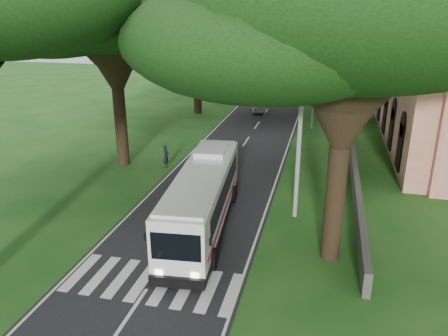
{
  "coord_description": "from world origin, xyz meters",
  "views": [
    {
      "loc": [
        6.83,
        -16.89,
        11.2
      ],
      "look_at": [
        1.09,
        7.02,
        2.2
      ],
      "focal_mm": 35.0,
      "sensor_mm": 36.0,
      "label": 1
    }
  ],
  "objects_px": {
    "distant_car_b": "(270,74)",
    "pedestrian": "(166,156)",
    "pole_mid": "(315,86)",
    "distant_car_c": "(303,75)",
    "coach_bus": "(203,197)",
    "pole_far": "(321,63)",
    "pole_near": "(299,147)",
    "distant_car_a": "(259,106)"
  },
  "relations": [
    {
      "from": "distant_car_b",
      "to": "pedestrian",
      "type": "xyz_separation_m",
      "value": [
        -1.55,
        -45.84,
        0.15
      ]
    },
    {
      "from": "pole_mid",
      "to": "coach_bus",
      "type": "relative_size",
      "value": 0.69
    },
    {
      "from": "pole_mid",
      "to": "distant_car_b",
      "type": "bearing_deg",
      "value": 104.94
    },
    {
      "from": "pole_near",
      "to": "pole_far",
      "type": "xyz_separation_m",
      "value": [
        0.0,
        40.0,
        0.0
      ]
    },
    {
      "from": "distant_car_a",
      "to": "distant_car_c",
      "type": "xyz_separation_m",
      "value": [
        3.17,
        26.87,
        -0.04
      ]
    },
    {
      "from": "pole_far",
      "to": "distant_car_c",
      "type": "distance_m",
      "value": 13.72
    },
    {
      "from": "pole_far",
      "to": "distant_car_b",
      "type": "relative_size",
      "value": 1.92
    },
    {
      "from": "pole_near",
      "to": "pole_mid",
      "type": "relative_size",
      "value": 1.0
    },
    {
      "from": "pole_near",
      "to": "distant_car_c",
      "type": "bearing_deg",
      "value": 93.39
    },
    {
      "from": "pedestrian",
      "to": "distant_car_a",
      "type": "bearing_deg",
      "value": -11.07
    },
    {
      "from": "distant_car_c",
      "to": "pole_mid",
      "type": "bearing_deg",
      "value": 88.42
    },
    {
      "from": "pedestrian",
      "to": "pole_mid",
      "type": "bearing_deg",
      "value": -36.14
    },
    {
      "from": "pole_near",
      "to": "pole_far",
      "type": "bearing_deg",
      "value": 90.0
    },
    {
      "from": "pedestrian",
      "to": "distant_car_b",
      "type": "bearing_deg",
      "value": -2.37
    },
    {
      "from": "pole_near",
      "to": "distant_car_b",
      "type": "distance_m",
      "value": 52.66
    },
    {
      "from": "pole_far",
      "to": "distant_car_c",
      "type": "relative_size",
      "value": 1.94
    },
    {
      "from": "pedestrian",
      "to": "pole_near",
      "type": "bearing_deg",
      "value": -121.3
    },
    {
      "from": "pole_far",
      "to": "distant_car_a",
      "type": "xyz_separation_m",
      "value": [
        -6.3,
        -14.0,
        -3.51
      ]
    },
    {
      "from": "coach_bus",
      "to": "distant_car_c",
      "type": "bearing_deg",
      "value": 83.09
    },
    {
      "from": "distant_car_a",
      "to": "distant_car_b",
      "type": "xyz_separation_m",
      "value": [
        -2.2,
        25.85,
        0.05
      ]
    },
    {
      "from": "pole_mid",
      "to": "pole_near",
      "type": "bearing_deg",
      "value": -90.0
    },
    {
      "from": "distant_car_a",
      "to": "pole_far",
      "type": "bearing_deg",
      "value": -123.26
    },
    {
      "from": "pole_far",
      "to": "coach_bus",
      "type": "distance_m",
      "value": 42.92
    },
    {
      "from": "pole_near",
      "to": "pole_far",
      "type": "distance_m",
      "value": 40.0
    },
    {
      "from": "coach_bus",
      "to": "distant_car_b",
      "type": "distance_m",
      "value": 54.59
    },
    {
      "from": "coach_bus",
      "to": "distant_car_b",
      "type": "bearing_deg",
      "value": 88.7
    },
    {
      "from": "distant_car_a",
      "to": "pedestrian",
      "type": "distance_m",
      "value": 20.34
    },
    {
      "from": "pole_far",
      "to": "pedestrian",
      "type": "distance_m",
      "value": 35.6
    },
    {
      "from": "pole_mid",
      "to": "distant_car_b",
      "type": "distance_m",
      "value": 33.15
    },
    {
      "from": "pole_far",
      "to": "distant_car_b",
      "type": "bearing_deg",
      "value": 125.64
    },
    {
      "from": "pole_far",
      "to": "pole_near",
      "type": "bearing_deg",
      "value": -90.0
    },
    {
      "from": "pole_near",
      "to": "distant_car_c",
      "type": "height_order",
      "value": "pole_near"
    },
    {
      "from": "pole_mid",
      "to": "distant_car_c",
      "type": "xyz_separation_m",
      "value": [
        -3.13,
        32.87,
        -3.55
      ]
    },
    {
      "from": "pole_mid",
      "to": "distant_car_b",
      "type": "xyz_separation_m",
      "value": [
        -8.5,
        31.86,
        -3.46
      ]
    },
    {
      "from": "distant_car_b",
      "to": "distant_car_c",
      "type": "xyz_separation_m",
      "value": [
        5.37,
        1.02,
        -0.09
      ]
    },
    {
      "from": "pole_mid",
      "to": "distant_car_a",
      "type": "bearing_deg",
      "value": 136.38
    },
    {
      "from": "pole_far",
      "to": "pedestrian",
      "type": "relative_size",
      "value": 4.59
    },
    {
      "from": "distant_car_b",
      "to": "pole_far",
      "type": "bearing_deg",
      "value": -57.8
    },
    {
      "from": "coach_bus",
      "to": "distant_car_a",
      "type": "height_order",
      "value": "coach_bus"
    },
    {
      "from": "pole_far",
      "to": "distant_car_c",
      "type": "bearing_deg",
      "value": 103.68
    },
    {
      "from": "pole_near",
      "to": "pedestrian",
      "type": "bearing_deg",
      "value": 149.13
    },
    {
      "from": "pole_far",
      "to": "coach_bus",
      "type": "relative_size",
      "value": 0.69
    }
  ]
}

